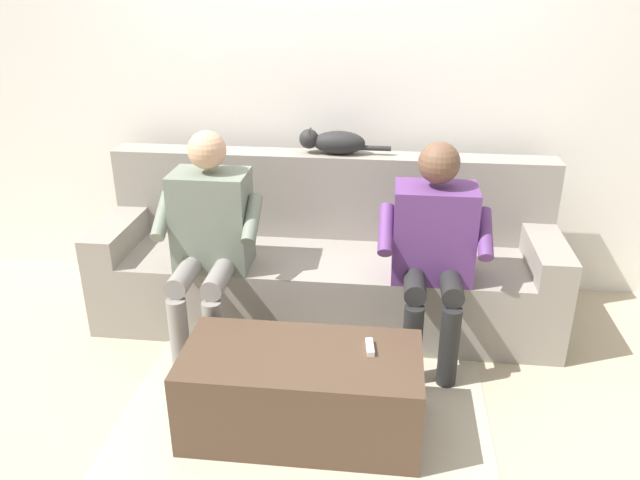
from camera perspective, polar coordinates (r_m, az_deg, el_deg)
ground_plane at (r=3.22m, az=-0.86°, el=-13.27°), size 8.00×8.00×0.00m
back_wall at (r=3.89m, az=1.46°, el=13.80°), size 5.65×0.06×2.54m
couch at (r=3.70m, az=0.61°, el=-2.09°), size 2.62×0.76×0.93m
coffee_table at (r=2.87m, az=-1.68°, el=-13.64°), size 1.05×0.51×0.40m
person_left_seated at (r=3.24m, az=10.33°, el=-0.09°), size 0.57×0.54×1.16m
person_right_seated at (r=3.34m, az=-10.07°, el=0.84°), size 0.55×0.60×1.18m
cat_on_backrest at (r=3.67m, az=1.24°, el=8.94°), size 0.54×0.15×0.15m
remote_white at (r=2.77m, az=4.57°, el=-9.71°), size 0.05×0.12×0.03m
floor_rug at (r=3.07m, az=-1.34°, el=-15.34°), size 1.71×1.57×0.01m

